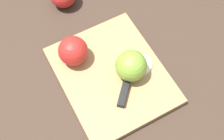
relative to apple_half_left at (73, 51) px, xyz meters
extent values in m
plane|color=#38281E|center=(0.07, 0.08, -0.06)|extent=(4.00, 4.00, 0.00)
cube|color=#A37A4C|center=(0.07, 0.08, -0.05)|extent=(0.34, 0.30, 0.02)
sphere|color=red|center=(0.00, 0.00, 0.00)|extent=(0.08, 0.08, 0.08)
cylinder|color=beige|center=(0.01, 0.00, 0.00)|extent=(0.02, 0.07, 0.07)
sphere|color=olive|center=(0.09, 0.12, 0.00)|extent=(0.08, 0.08, 0.08)
cylinder|color=beige|center=(0.09, 0.12, 0.00)|extent=(0.01, 0.07, 0.07)
cube|color=silver|center=(0.07, 0.13, -0.04)|extent=(0.08, 0.06, 0.00)
cube|color=black|center=(0.14, 0.08, -0.03)|extent=(0.07, 0.05, 0.02)
cylinder|color=beige|center=(0.07, 0.15, -0.03)|extent=(0.06, 0.06, 0.01)
camera|label=1|loc=(0.41, -0.04, 0.66)|focal=50.00mm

